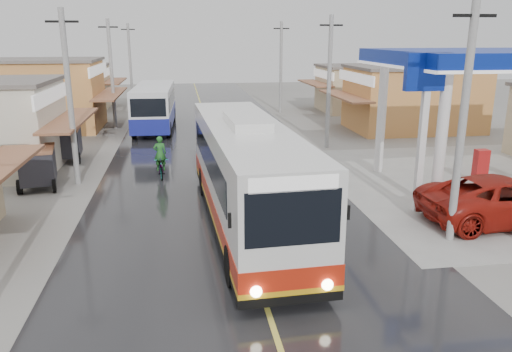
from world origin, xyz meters
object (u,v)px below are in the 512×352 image
object	(u,v)px
coach_bus	(246,174)
cyclist	(161,164)
jeepney	(505,200)
tricycle_far	(66,142)
tricycle_near	(37,165)
second_bus	(155,106)

from	to	relation	value
coach_bus	cyclist	size ratio (longest dim) A/B	6.19
cyclist	jeepney	bearing A→B (deg)	-38.16
cyclist	tricycle_far	bearing A→B (deg)	135.55
jeepney	cyclist	distance (m)	15.35
cyclist	tricycle_far	size ratio (longest dim) A/B	0.85
cyclist	tricycle_near	distance (m)	5.61
coach_bus	tricycle_near	bearing A→B (deg)	143.24
second_bus	cyclist	distance (m)	13.59
second_bus	cyclist	world-z (taller)	second_bus
jeepney	tricycle_far	size ratio (longest dim) A/B	2.56
jeepney	second_bus	bearing A→B (deg)	30.70
jeepney	tricycle_far	xyz separation A→B (m)	(-18.30, 12.48, 0.20)
coach_bus	tricycle_near	size ratio (longest dim) A/B	5.22
cyclist	coach_bus	bearing A→B (deg)	-70.24
second_bus	tricycle_far	distance (m)	10.31
coach_bus	cyclist	world-z (taller)	coach_bus
coach_bus	second_bus	xyz separation A→B (m)	(-4.21, 20.56, -0.21)
jeepney	cyclist	size ratio (longest dim) A/B	3.00
coach_bus	jeepney	size ratio (longest dim) A/B	2.06
tricycle_near	tricycle_far	world-z (taller)	tricycle_far
second_bus	tricycle_near	bearing A→B (deg)	-105.90
tricycle_far	second_bus	bearing A→B (deg)	58.77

